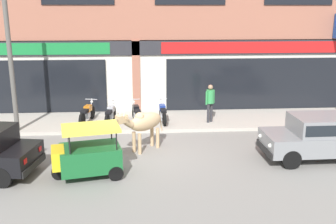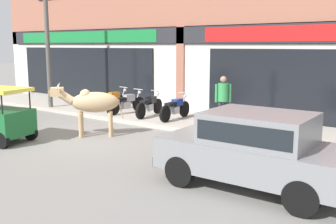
# 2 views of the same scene
# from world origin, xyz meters

# --- Properties ---
(ground_plane) EXTENTS (90.00, 90.00, 0.00)m
(ground_plane) POSITION_xyz_m (0.00, 0.00, 0.00)
(ground_plane) COLOR gray
(sidewalk) EXTENTS (19.00, 3.07, 0.14)m
(sidewalk) POSITION_xyz_m (0.00, 3.73, 0.07)
(sidewalk) COLOR #B7AFA3
(sidewalk) RESTS_ON ground
(shop_building) EXTENTS (23.00, 1.40, 9.05)m
(shop_building) POSITION_xyz_m (0.00, 5.52, 4.31)
(shop_building) COLOR #9E604C
(shop_building) RESTS_ON ground
(cow) EXTENTS (1.72, 1.63, 1.61)m
(cow) POSITION_xyz_m (0.28, 0.27, 1.01)
(cow) COLOR tan
(cow) RESTS_ON ground
(car_1) EXTENTS (3.64, 1.67, 1.46)m
(car_1) POSITION_xyz_m (5.95, -0.90, 0.81)
(car_1) COLOR black
(car_1) RESTS_ON ground
(motorcycle_0) EXTENTS (0.64, 1.79, 0.88)m
(motorcycle_0) POSITION_xyz_m (-2.06, 3.44, 0.52)
(motorcycle_0) COLOR black
(motorcycle_0) RESTS_ON sidewalk
(motorcycle_1) EXTENTS (0.57, 1.81, 0.88)m
(motorcycle_1) POSITION_xyz_m (-1.08, 3.23, 0.52)
(motorcycle_1) COLOR black
(motorcycle_1) RESTS_ON sidewalk
(motorcycle_2) EXTENTS (0.57, 1.80, 0.88)m
(motorcycle_2) POSITION_xyz_m (-0.00, 3.29, 0.52)
(motorcycle_2) COLOR black
(motorcycle_2) RESTS_ON sidewalk
(motorcycle_3) EXTENTS (0.52, 1.81, 0.88)m
(motorcycle_3) POSITION_xyz_m (1.10, 3.35, 0.52)
(motorcycle_3) COLOR black
(motorcycle_3) RESTS_ON sidewalk
(pedestrian) EXTENTS (0.42, 0.32, 1.60)m
(pedestrian) POSITION_xyz_m (3.07, 3.13, 1.12)
(pedestrian) COLOR #2D2D33
(pedestrian) RESTS_ON sidewalk
(utility_pole) EXTENTS (0.18, 0.18, 5.52)m
(utility_pole) POSITION_xyz_m (-4.66, 2.50, 2.90)
(utility_pole) COLOR #595651
(utility_pole) RESTS_ON sidewalk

